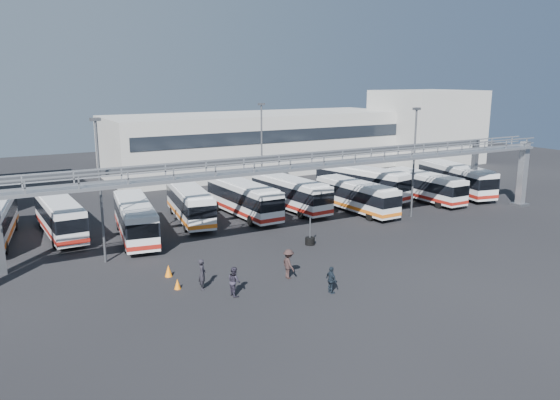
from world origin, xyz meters
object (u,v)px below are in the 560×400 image
bus_8 (424,186)px  bus_2 (135,218)px  bus_5 (290,192)px  cone_right (169,271)px  pedestrian_b (234,281)px  light_pole_mid (414,157)px  pedestrian_a (202,274)px  light_pole_back (262,145)px  bus_7 (362,181)px  bus_1 (60,215)px  light_pole_left (100,183)px  bus_4 (244,198)px  bus_3 (190,203)px  pedestrian_c (289,264)px  bus_6 (356,195)px  tire_stack (310,240)px  cone_left (178,284)px  pedestrian_d (331,280)px  bus_9 (456,178)px

bus_8 → bus_2: bearing=177.9°
bus_5 → cone_right: bus_5 is taller
bus_2 → pedestrian_b: bus_2 is taller
light_pole_mid → pedestrian_a: bearing=-163.3°
light_pole_back → bus_2: (-16.57, -9.42, -3.94)m
bus_7 → bus_1: bearing=166.6°
light_pole_left → bus_4: 16.42m
bus_3 → pedestrian_a: bearing=-99.1°
cone_right → bus_2: bearing=87.3°
bus_2 → pedestrian_c: 15.16m
light_pole_back → bus_4: light_pole_back is taller
bus_6 → pedestrian_c: 19.25m
tire_stack → pedestrian_a: bearing=-157.6°
bus_2 → cone_left: 12.07m
bus_5 → bus_8: bus_5 is taller
tire_stack → bus_2: bearing=144.2°
light_pole_left → pedestrian_c: (9.71, -9.20, -4.74)m
bus_7 → tire_stack: bearing=-152.6°
light_pole_back → pedestrian_d: (-9.34, -26.68, -4.88)m
bus_4 → pedestrian_b: size_ratio=6.05×
bus_6 → pedestrian_a: (-20.46, -11.17, -0.72)m
pedestrian_a → tire_stack: size_ratio=0.89×
pedestrian_c → tire_stack: 7.58m
light_pole_back → pedestrian_a: (-15.88, -22.16, -4.76)m
cone_left → bus_1: bearing=105.7°
bus_8 → tire_stack: bearing=-159.3°
light_pole_back → bus_8: bearing=-37.4°
bus_4 → bus_8: size_ratio=1.08×
pedestrian_d → tire_stack: 9.93m
bus_6 → bus_7: (4.37, 4.74, 0.21)m
bus_1 → bus_3: (10.99, -0.84, 0.01)m
pedestrian_a → cone_right: 3.42m
pedestrian_d → light_pole_mid: bearing=-56.0°
pedestrian_a → bus_5: bearing=-24.0°
pedestrian_b → pedestrian_d: bearing=-117.5°
light_pole_mid → bus_4: 16.29m
bus_5 → bus_7: bearing=0.4°
bus_9 → bus_5: bearing=-176.7°
cone_left → bus_7: bearing=30.0°
light_pole_mid → tire_stack: 14.41m
bus_1 → pedestrian_d: bus_1 is taller
bus_1 → bus_7: bearing=-3.3°
bus_6 → bus_9: size_ratio=0.89×
light_pole_left → bus_8: size_ratio=1.01×
light_pole_back → bus_8: 17.90m
bus_1 → bus_3: size_ratio=0.98×
bus_2 → bus_8: 30.45m
bus_5 → bus_6: bearing=-42.1°
bus_3 → bus_9: (30.01, -3.65, 0.11)m
pedestrian_a → pedestrian_d: (6.54, -4.52, -0.12)m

